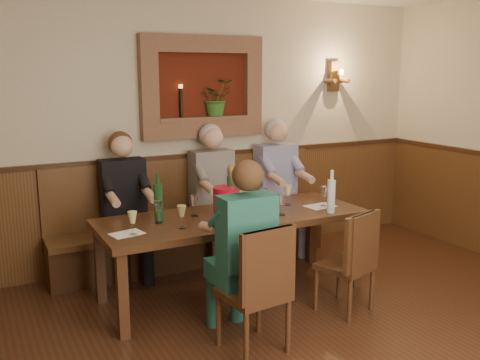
# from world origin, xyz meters

# --- Properties ---
(room_shell) EXTENTS (6.04, 6.04, 2.82)m
(room_shell) POSITION_xyz_m (0.00, 0.00, 1.89)
(room_shell) COLOR #C3B694
(room_shell) RESTS_ON ground
(wainscoting) EXTENTS (6.02, 6.02, 1.15)m
(wainscoting) POSITION_xyz_m (0.00, -0.00, 0.59)
(wainscoting) COLOR #4C2E15
(wainscoting) RESTS_ON ground
(wall_niche) EXTENTS (1.36, 0.30, 1.06)m
(wall_niche) POSITION_xyz_m (0.24, 2.94, 1.81)
(wall_niche) COLOR #4E160B
(wall_niche) RESTS_ON ground
(wall_sconce) EXTENTS (0.25, 0.20, 0.35)m
(wall_sconce) POSITION_xyz_m (1.90, 2.93, 1.94)
(wall_sconce) COLOR #4C2E15
(wall_sconce) RESTS_ON ground
(dining_table) EXTENTS (2.40, 0.90, 0.75)m
(dining_table) POSITION_xyz_m (0.00, 1.85, 0.68)
(dining_table) COLOR #371C10
(dining_table) RESTS_ON ground
(bench) EXTENTS (3.00, 0.45, 1.11)m
(bench) POSITION_xyz_m (0.00, 2.79, 0.33)
(bench) COLOR #381E0F
(bench) RESTS_ON ground
(chair_near_left) EXTENTS (0.47, 0.47, 0.97)m
(chair_near_left) POSITION_xyz_m (-0.32, 0.86, 0.28)
(chair_near_left) COLOR #371C10
(chair_near_left) RESTS_ON ground
(chair_near_right) EXTENTS (0.50, 0.50, 0.89)m
(chair_near_right) POSITION_xyz_m (0.69, 1.08, 0.26)
(chair_near_right) COLOR #371C10
(chair_near_right) RESTS_ON ground
(person_bench_left) EXTENTS (0.43, 0.53, 1.45)m
(person_bench_left) POSITION_xyz_m (-0.74, 2.69, 0.60)
(person_bench_left) COLOR black
(person_bench_left) RESTS_ON ground
(person_bench_mid) EXTENTS (0.44, 0.54, 1.48)m
(person_bench_mid) POSITION_xyz_m (0.21, 2.69, 0.61)
(person_bench_mid) COLOR #55514D
(person_bench_mid) RESTS_ON ground
(person_bench_right) EXTENTS (0.45, 0.55, 1.50)m
(person_bench_right) POSITION_xyz_m (1.01, 2.69, 0.62)
(person_bench_right) COLOR navy
(person_bench_right) RESTS_ON ground
(person_chair_front) EXTENTS (0.41, 0.50, 1.40)m
(person_chair_front) POSITION_xyz_m (-0.32, 1.07, 0.58)
(person_chair_front) COLOR navy
(person_chair_front) RESTS_ON ground
(spittoon_bucket) EXTENTS (0.25, 0.25, 0.27)m
(spittoon_bucket) POSITION_xyz_m (-0.08, 1.81, 0.88)
(spittoon_bucket) COLOR red
(spittoon_bucket) RESTS_ON dining_table
(wine_bottle_green_a) EXTENTS (0.11, 0.11, 0.44)m
(wine_bottle_green_a) POSITION_xyz_m (-0.00, 1.86, 0.93)
(wine_bottle_green_a) COLOR #19471E
(wine_bottle_green_a) RESTS_ON dining_table
(wine_bottle_green_b) EXTENTS (0.09, 0.09, 0.41)m
(wine_bottle_green_b) POSITION_xyz_m (-0.65, 1.97, 0.92)
(wine_bottle_green_b) COLOR #19471E
(wine_bottle_green_b) RESTS_ON dining_table
(water_bottle) EXTENTS (0.08, 0.08, 0.39)m
(water_bottle) POSITION_xyz_m (0.83, 1.51, 0.91)
(water_bottle) COLOR silver
(water_bottle) RESTS_ON dining_table
(tasting_sheet_a) EXTENTS (0.28, 0.23, 0.00)m
(tasting_sheet_a) POSITION_xyz_m (-1.00, 1.72, 0.75)
(tasting_sheet_a) COLOR white
(tasting_sheet_a) RESTS_ON dining_table
(tasting_sheet_b) EXTENTS (0.36, 0.32, 0.00)m
(tasting_sheet_b) POSITION_xyz_m (0.10, 1.63, 0.75)
(tasting_sheet_b) COLOR white
(tasting_sheet_b) RESTS_ON dining_table
(tasting_sheet_c) EXTENTS (0.29, 0.23, 0.00)m
(tasting_sheet_c) POSITION_xyz_m (0.88, 1.74, 0.75)
(tasting_sheet_c) COLOR white
(tasting_sheet_c) RESTS_ON dining_table
(tasting_sheet_d) EXTENTS (0.34, 0.27, 0.00)m
(tasting_sheet_d) POSITION_xyz_m (-0.22, 1.57, 0.75)
(tasting_sheet_d) COLOR white
(tasting_sheet_d) RESTS_ON dining_table
(wine_glass_0) EXTENTS (0.08, 0.08, 0.19)m
(wine_glass_0) POSITION_xyz_m (-0.96, 1.67, 0.85)
(wine_glass_0) COLOR #D3C97E
(wine_glass_0) RESTS_ON dining_table
(wine_glass_1) EXTENTS (0.08, 0.08, 0.19)m
(wine_glass_1) POSITION_xyz_m (-0.68, 1.90, 0.85)
(wine_glass_1) COLOR white
(wine_glass_1) RESTS_ON dining_table
(wine_glass_2) EXTENTS (0.08, 0.08, 0.19)m
(wine_glass_2) POSITION_xyz_m (-0.55, 1.67, 0.85)
(wine_glass_2) COLOR #D3C97E
(wine_glass_2) RESTS_ON dining_table
(wine_glass_3) EXTENTS (0.08, 0.08, 0.19)m
(wine_glass_3) POSITION_xyz_m (-0.32, 1.97, 0.85)
(wine_glass_3) COLOR white
(wine_glass_3) RESTS_ON dining_table
(wine_glass_4) EXTENTS (0.08, 0.08, 0.19)m
(wine_glass_4) POSITION_xyz_m (-0.07, 1.76, 0.85)
(wine_glass_4) COLOR #D3C97E
(wine_glass_4) RESTS_ON dining_table
(wine_glass_5) EXTENTS (0.08, 0.08, 0.19)m
(wine_glass_5) POSITION_xyz_m (0.15, 2.01, 0.85)
(wine_glass_5) COLOR #D3C97E
(wine_glass_5) RESTS_ON dining_table
(wine_glass_6) EXTENTS (0.08, 0.08, 0.19)m
(wine_glass_6) POSITION_xyz_m (0.39, 1.65, 0.85)
(wine_glass_6) COLOR white
(wine_glass_6) RESTS_ON dining_table
(wine_glass_7) EXTENTS (0.08, 0.08, 0.19)m
(wine_glass_7) POSITION_xyz_m (0.63, 1.93, 0.85)
(wine_glass_7) COLOR #D3C97E
(wine_glass_7) RESTS_ON dining_table
(wine_glass_8) EXTENTS (0.08, 0.08, 0.19)m
(wine_glass_8) POSITION_xyz_m (0.91, 1.73, 0.85)
(wine_glass_8) COLOR white
(wine_glass_8) RESTS_ON dining_table
(wine_glass_9) EXTENTS (0.08, 0.08, 0.19)m
(wine_glass_9) POSITION_xyz_m (-0.28, 1.49, 0.85)
(wine_glass_9) COLOR #D3C97E
(wine_glass_9) RESTS_ON dining_table
(wine_glass_10) EXTENTS (0.08, 0.08, 0.19)m
(wine_glass_10) POSITION_xyz_m (0.36, 1.93, 0.85)
(wine_glass_10) COLOR white
(wine_glass_10) RESTS_ON dining_table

